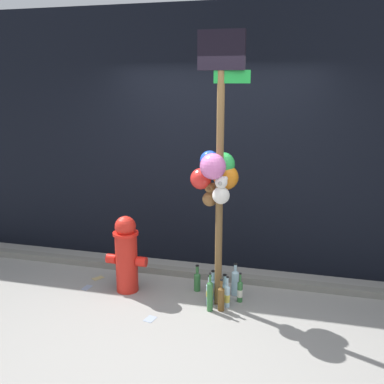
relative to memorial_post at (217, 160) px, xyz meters
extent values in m
plane|color=gray|center=(-0.21, -0.43, -1.53)|extent=(14.00, 14.00, 0.00)
cube|color=black|center=(-0.21, 1.08, 0.05)|extent=(10.00, 0.20, 3.16)
cube|color=slate|center=(-0.21, 0.56, -1.49)|extent=(8.00, 0.12, 0.08)
cylinder|color=brown|center=(0.03, -0.02, -0.20)|extent=(0.07, 0.07, 2.65)
cube|color=#198C33|center=(0.13, -0.02, 0.79)|extent=(0.34, 0.06, 0.12)
cube|color=black|center=(0.03, -0.02, 1.02)|extent=(0.44, 0.09, 0.36)
sphere|color=green|center=(0.04, 0.08, -0.06)|extent=(0.24, 0.24, 0.24)
sphere|color=red|center=(-0.17, 0.04, -0.21)|extent=(0.22, 0.22, 0.22)
sphere|color=orange|center=(0.08, 0.07, -0.19)|extent=(0.25, 0.25, 0.25)
sphere|color=blue|center=(-0.10, 0.11, -0.03)|extent=(0.19, 0.19, 0.19)
sphere|color=#D66BB2|center=(-0.01, -0.14, -0.04)|extent=(0.25, 0.25, 0.25)
sphere|color=brown|center=(-0.08, 0.04, -0.41)|extent=(0.15, 0.15, 0.15)
sphere|color=brown|center=(-0.08, 0.04, -0.30)|extent=(0.11, 0.11, 0.11)
sphere|color=brown|center=(-0.12, 0.04, -0.26)|extent=(0.04, 0.04, 0.04)
sphere|color=brown|center=(-0.05, 0.04, -0.26)|extent=(0.04, 0.04, 0.04)
sphere|color=brown|center=(-0.08, 0.00, -0.30)|extent=(0.04, 0.04, 0.04)
sphere|color=silver|center=(0.07, -0.14, -0.32)|extent=(0.17, 0.17, 0.17)
sphere|color=silver|center=(0.07, -0.14, -0.19)|extent=(0.12, 0.12, 0.12)
sphere|color=silver|center=(0.03, -0.14, -0.16)|extent=(0.05, 0.05, 0.05)
sphere|color=silver|center=(0.11, -0.14, -0.16)|extent=(0.05, 0.05, 0.05)
sphere|color=#9D9992|center=(0.07, -0.19, -0.19)|extent=(0.04, 0.04, 0.04)
cylinder|color=red|center=(-1.01, 0.02, -1.20)|extent=(0.24, 0.24, 0.65)
cylinder|color=red|center=(-1.01, 0.02, -0.86)|extent=(0.28, 0.28, 0.03)
sphere|color=red|center=(-1.01, 0.02, -0.78)|extent=(0.23, 0.23, 0.23)
cylinder|color=red|center=(-1.18, 0.02, -1.17)|extent=(0.11, 0.11, 0.11)
cylinder|color=red|center=(-0.83, 0.02, -1.17)|extent=(0.11, 0.11, 0.11)
cylinder|color=#93CCE0|center=(0.09, 0.04, -1.44)|extent=(0.08, 0.08, 0.19)
cone|color=#93CCE0|center=(0.09, 0.04, -1.33)|extent=(0.08, 0.08, 0.03)
cylinder|color=#93CCE0|center=(0.09, 0.04, -1.27)|extent=(0.04, 0.04, 0.08)
cylinder|color=black|center=(0.09, 0.04, -1.23)|extent=(0.04, 0.04, 0.01)
cylinder|color=#B2DBEA|center=(-0.05, -0.07, -1.42)|extent=(0.07, 0.07, 0.22)
cone|color=#B2DBEA|center=(-0.05, -0.07, -1.29)|extent=(0.07, 0.07, 0.03)
cylinder|color=#B2DBEA|center=(-0.05, -0.07, -1.24)|extent=(0.04, 0.04, 0.07)
cylinder|color=#D8C64C|center=(-0.05, -0.07, -1.40)|extent=(0.07, 0.07, 0.06)
cylinder|color=black|center=(-0.05, -0.07, -1.20)|extent=(0.04, 0.04, 0.01)
cylinder|color=#337038|center=(-0.25, 0.21, -1.43)|extent=(0.07, 0.07, 0.19)
cone|color=#337038|center=(-0.25, 0.21, -1.33)|extent=(0.07, 0.07, 0.03)
cylinder|color=#337038|center=(-0.25, 0.21, -1.27)|extent=(0.03, 0.03, 0.08)
cylinder|color=black|center=(-0.25, 0.21, -1.23)|extent=(0.04, 0.04, 0.01)
cylinder|color=#337038|center=(-0.02, -0.19, -1.38)|extent=(0.06, 0.06, 0.30)
cone|color=#337038|center=(-0.02, -0.19, -1.22)|extent=(0.06, 0.06, 0.02)
cylinder|color=#337038|center=(-0.02, -0.19, -1.17)|extent=(0.02, 0.02, 0.08)
cylinder|color=black|center=(-0.02, -0.19, -1.12)|extent=(0.03, 0.03, 0.01)
cylinder|color=#B2DBEA|center=(-0.02, 0.19, -1.43)|extent=(0.06, 0.06, 0.19)
cone|color=#B2DBEA|center=(-0.02, 0.19, -1.32)|extent=(0.06, 0.06, 0.03)
cylinder|color=#B2DBEA|center=(-0.02, 0.19, -1.26)|extent=(0.03, 0.03, 0.10)
cylinder|color=gold|center=(-0.02, 0.19, -1.21)|extent=(0.03, 0.03, 0.01)
cylinder|color=#B2DBEA|center=(0.14, -0.07, -1.42)|extent=(0.06, 0.06, 0.22)
cone|color=#B2DBEA|center=(0.14, -0.07, -1.30)|extent=(0.06, 0.06, 0.02)
cylinder|color=#B2DBEA|center=(0.14, -0.07, -1.24)|extent=(0.02, 0.02, 0.08)
cylinder|color=#D8C64C|center=(0.14, -0.07, -1.43)|extent=(0.06, 0.06, 0.08)
cylinder|color=black|center=(0.14, -0.07, -1.20)|extent=(0.02, 0.02, 0.01)
cylinder|color=brown|center=(0.09, -0.16, -1.41)|extent=(0.07, 0.07, 0.23)
cone|color=brown|center=(0.09, -0.16, -1.28)|extent=(0.07, 0.07, 0.03)
cylinder|color=brown|center=(0.09, -0.16, -1.23)|extent=(0.03, 0.03, 0.07)
cylinder|color=black|center=(0.09, -0.16, -1.19)|extent=(0.03, 0.03, 0.01)
cylinder|color=#337038|center=(0.25, 0.08, -1.42)|extent=(0.06, 0.06, 0.22)
cone|color=#337038|center=(0.25, 0.08, -1.30)|extent=(0.06, 0.06, 0.02)
cylinder|color=#337038|center=(0.25, 0.08, -1.25)|extent=(0.02, 0.02, 0.08)
cylinder|color=silver|center=(0.25, 0.08, -1.43)|extent=(0.06, 0.06, 0.08)
cylinder|color=black|center=(0.25, 0.08, -1.21)|extent=(0.03, 0.03, 0.01)
cylinder|color=#93CCE0|center=(-0.04, 0.08, -1.43)|extent=(0.07, 0.07, 0.19)
cone|color=#93CCE0|center=(-0.04, 0.08, -1.32)|extent=(0.07, 0.07, 0.03)
cylinder|color=#93CCE0|center=(-0.04, 0.08, -1.26)|extent=(0.04, 0.04, 0.08)
cylinder|color=silver|center=(-0.04, 0.08, -1.42)|extent=(0.08, 0.08, 0.05)
cylinder|color=black|center=(-0.04, 0.08, -1.21)|extent=(0.04, 0.04, 0.01)
cylinder|color=#B2DBEA|center=(0.17, 0.22, -1.40)|extent=(0.08, 0.08, 0.26)
cone|color=#B2DBEA|center=(0.17, 0.22, -1.25)|extent=(0.08, 0.08, 0.03)
cylinder|color=#B2DBEA|center=(0.17, 0.22, -1.21)|extent=(0.03, 0.03, 0.06)
cylinder|color=black|center=(0.17, 0.22, -1.17)|extent=(0.04, 0.04, 0.01)
cube|color=#8C99B2|center=(-0.55, -0.51, -1.53)|extent=(0.11, 0.14, 0.01)
cube|color=#8C99B2|center=(-1.48, -0.04, -1.53)|extent=(0.10, 0.14, 0.01)
cube|color=tan|center=(-1.47, 0.22, -1.53)|extent=(0.14, 0.15, 0.01)
camera|label=1|loc=(0.85, -4.22, 0.73)|focal=41.62mm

